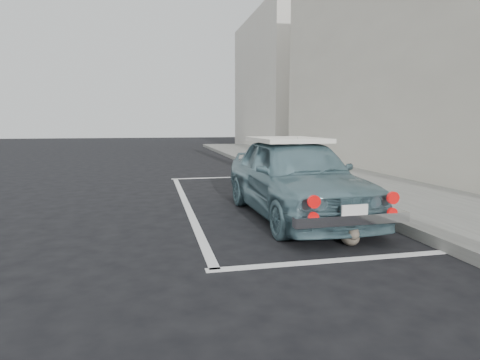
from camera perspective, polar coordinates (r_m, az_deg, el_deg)
The scene contains 8 objects.
ground at distance 4.88m, azimuth 6.15°, elevation -9.82°, with size 80.00×80.00×0.00m, color black.
sidewalk at distance 8.07m, azimuth 23.48°, elevation -2.77°, with size 2.80×40.00×0.15m, color slate.
building_far at distance 25.76m, azimuth 5.53°, elevation 13.57°, with size 3.50×10.00×8.00m, color beige.
pline_rear at distance 4.63m, azimuth 14.16°, elevation -10.98°, with size 3.00×0.12×0.01m, color silver.
pline_front at distance 11.18m, azimuth -2.02°, elevation 0.37°, with size 3.00×0.12×0.01m, color silver.
pline_side at distance 7.57m, azimuth -7.67°, elevation -3.38°, with size 0.12×7.00×0.01m, color silver.
retro_coupe at distance 6.50m, azimuth 7.80°, elevation 0.55°, with size 1.61×3.85×1.30m.
cat at distance 5.17m, azimuth 15.42°, elevation -7.64°, with size 0.29×0.49×0.27m.
Camera 1 is at (-1.50, -4.40, 1.49)m, focal length 30.00 mm.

